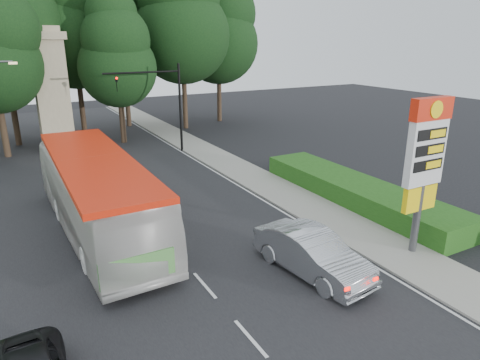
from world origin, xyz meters
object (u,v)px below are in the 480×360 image
traffic_signal_mast (164,96)px  sedan_silver (312,253)px  gas_station_pylon (425,156)px  monument (51,89)px  transit_bus (97,196)px

traffic_signal_mast → sedan_silver: traffic_signal_mast is taller
gas_station_pylon → traffic_signal_mast: (-3.52, 22.00, 0.22)m
sedan_silver → traffic_signal_mast: bearing=79.0°
monument → sedan_silver: 28.22m
gas_station_pylon → transit_bus: bearing=142.9°
traffic_signal_mast → sedan_silver: 21.59m
gas_station_pylon → monument: (-11.20, 28.01, 0.66)m
gas_station_pylon → sedan_silver: (-5.01, 0.80, -3.56)m
monument → transit_bus: (-0.47, -19.17, -3.20)m
transit_bus → sedan_silver: (6.66, -8.03, -1.01)m
transit_bus → sedan_silver: size_ratio=2.53×
gas_station_pylon → transit_bus: size_ratio=0.50×
traffic_signal_mast → transit_bus: traffic_signal_mast is taller
transit_bus → traffic_signal_mast: bearing=56.0°
transit_bus → sedan_silver: bearing=-52.6°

